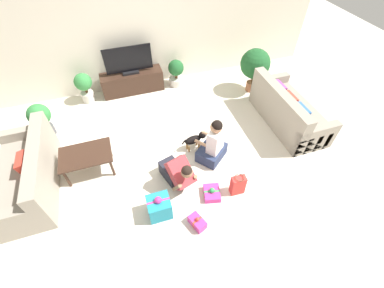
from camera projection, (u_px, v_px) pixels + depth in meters
The scene contains 18 objects.
ground_plane at pixel (177, 158), 4.77m from camera, with size 16.00×16.00×0.00m, color beige.
wall_back at pixel (141, 30), 5.51m from camera, with size 8.40×0.06×2.60m.
sofa_left at pixel (29, 176), 4.15m from camera, with size 0.84×1.83×0.83m.
sofa_right at pixel (287, 111), 5.23m from camera, with size 0.84×1.83×0.83m.
coffee_table at pixel (86, 156), 4.31m from camera, with size 0.85×0.58×0.44m.
tv_console at pixel (133, 82), 6.03m from camera, with size 1.40×0.40×0.49m.
tv at pixel (129, 62), 5.64m from camera, with size 1.04×0.20×0.62m.
potted_plant_corner_left at pixel (40, 118), 4.88m from camera, with size 0.42×0.42×0.72m.
potted_plant_back_right at pixel (176, 72), 6.15m from camera, with size 0.37×0.37×0.64m.
potted_plant_corner_right at pixel (255, 65), 5.74m from camera, with size 0.66×0.66×1.03m.
potted_plant_back_left at pixel (84, 86), 5.65m from camera, with size 0.38×0.38×0.69m.
person_kneeling at pixel (177, 172), 4.16m from camera, with size 0.52×0.80×0.75m.
person_sitting at pixel (213, 145), 4.54m from camera, with size 0.66×0.64×0.92m.
dog at pixel (195, 139), 4.79m from camera, with size 0.51×0.19×0.34m.
gift_box_a at pixel (197, 222), 3.84m from camera, with size 0.25×0.31×0.20m.
gift_box_b at pixel (159, 207), 3.89m from camera, with size 0.35×0.32×0.44m.
gift_box_c at pixel (212, 193), 4.20m from camera, with size 0.32×0.37×0.18m.
gift_bag_a at pixel (238, 185), 4.14m from camera, with size 0.23×0.15×0.41m.
Camera 1 is at (-0.68, -2.97, 3.69)m, focal length 24.00 mm.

